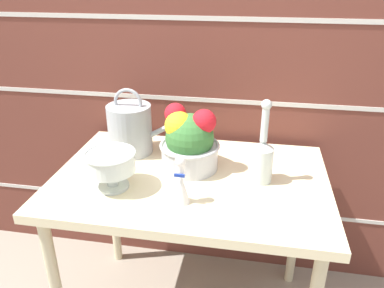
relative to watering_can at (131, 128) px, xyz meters
name	(u,v)px	position (x,y,z in m)	size (l,w,h in m)	color
brick_wall	(208,59)	(0.29, 0.27, 0.25)	(3.60, 0.08, 2.20)	brown
patio_table	(190,193)	(0.29, -0.17, -0.19)	(1.05, 0.71, 0.74)	beige
watering_can	(131,128)	(0.00, 0.00, 0.00)	(0.33, 0.19, 0.29)	#9EA3A8
crystal_pedestal_bowl	(111,164)	(0.03, -0.30, -0.01)	(0.19, 0.19, 0.14)	silver
flower_planter	(189,141)	(0.27, -0.10, 0.01)	(0.24, 0.24, 0.26)	#BCBCC1
glass_decanter	(262,157)	(0.56, -0.16, -0.01)	(0.08, 0.08, 0.32)	silver
figurine_vase	(181,184)	(0.29, -0.35, -0.04)	(0.06, 0.06, 0.17)	white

